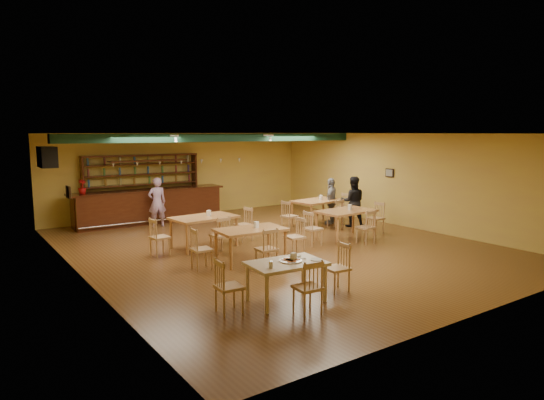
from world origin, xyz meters
TOP-DOWN VIEW (x-y plane):
  - floor at (0.00, 0.00)m, footprint 12.00×12.00m
  - ceiling_beam at (0.00, 2.80)m, footprint 10.00×0.30m
  - track_rail_left at (-1.80, 3.40)m, footprint 0.05×2.50m
  - track_rail_right at (1.40, 3.40)m, footprint 0.05×2.50m
  - ac_unit at (-4.80, 4.20)m, footprint 0.34×0.70m
  - picture_left at (-4.97, 1.00)m, footprint 0.04×0.34m
  - picture_right at (4.97, 0.50)m, footprint 0.04×0.34m
  - bar_counter at (-1.58, 5.15)m, footprint 5.18×0.85m
  - back_bar_hutch at (-1.58, 5.78)m, footprint 4.01×0.40m
  - poinsettia at (-3.72, 5.15)m, footprint 0.33×0.33m
  - dining_table_a at (-1.67, 0.90)m, footprint 1.75×1.14m
  - dining_table_b at (2.80, 1.59)m, footprint 1.80×1.23m
  - dining_table_c at (-1.41, -1.00)m, footprint 1.64×1.05m
  - dining_table_d at (2.15, -0.44)m, footprint 1.71×1.08m
  - near_table at (-2.31, -3.66)m, footprint 1.43×0.98m
  - pizza_tray at (-2.22, -3.66)m, footprint 0.40×0.40m
  - parmesan_shaker at (-2.75, -3.80)m, footprint 0.08×0.08m
  - napkin_stack at (-1.97, -3.46)m, footprint 0.24×0.22m
  - pizza_server at (-2.07, -3.61)m, footprint 0.33×0.23m
  - side_plate at (-1.78, -3.85)m, footprint 0.24×0.24m
  - patron_bar at (-1.63, 4.33)m, footprint 0.61×0.43m
  - patron_right_a at (3.60, 0.79)m, footprint 1.00×0.97m
  - patron_right_b at (3.35, 1.56)m, footprint 0.95×0.82m

SIDE VIEW (x-z plane):
  - floor at x=0.00m, z-range 0.00..0.00m
  - near_table at x=-2.31m, z-range 0.00..0.73m
  - dining_table_c at x=-1.41m, z-range 0.00..0.79m
  - dining_table_d at x=2.15m, z-range 0.00..0.83m
  - dining_table_a at x=-1.67m, z-range 0.00..0.83m
  - dining_table_b at x=2.80m, z-range 0.00..0.84m
  - bar_counter at x=-1.58m, z-range 0.00..1.13m
  - side_plate at x=-1.78m, z-range 0.73..0.74m
  - pizza_tray at x=-2.22m, z-range 0.73..0.74m
  - napkin_stack at x=-1.97m, z-range 0.73..0.76m
  - pizza_server at x=-2.07m, z-range 0.74..0.75m
  - patron_right_b at x=3.35m, z-range 0.00..1.53m
  - parmesan_shaker at x=-2.75m, z-range 0.73..0.84m
  - patron_bar at x=-1.63m, z-range 0.00..1.60m
  - patron_right_a at x=3.60m, z-range 0.00..1.63m
  - back_bar_hutch at x=-1.58m, z-range 0.00..2.28m
  - poinsettia at x=-3.72m, z-range 1.13..1.58m
  - picture_left at x=-4.97m, z-range 1.56..1.84m
  - picture_right at x=4.97m, z-range 1.56..1.84m
  - ac_unit at x=-4.80m, z-range 2.11..2.59m
  - ceiling_beam at x=0.00m, z-range 2.75..3.00m
  - track_rail_left at x=-1.80m, z-range 2.92..2.96m
  - track_rail_right at x=1.40m, z-range 2.92..2.96m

